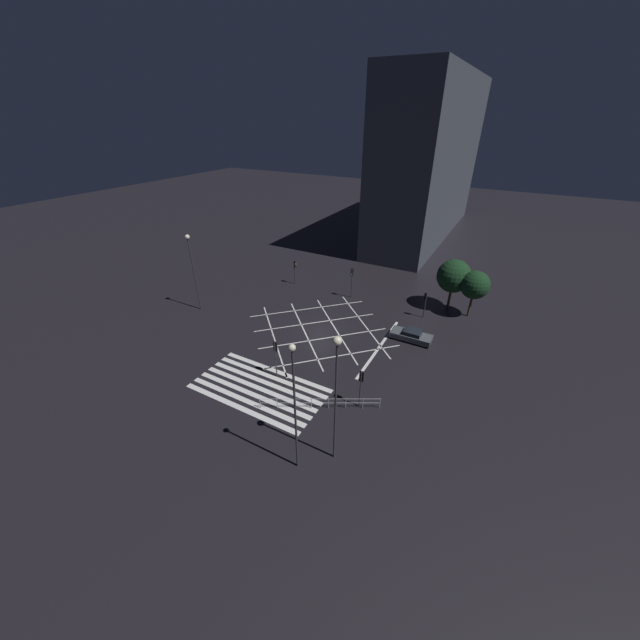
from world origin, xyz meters
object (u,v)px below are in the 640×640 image
Objects in this scene: traffic_light_median_south at (276,352)px; traffic_light_nw_main at (295,267)px; traffic_light_ne_main at (425,300)px; street_lamp_far at (336,377)px; traffic_light_se_cross at (361,381)px; street_tree_far at (454,276)px; traffic_light_median_north at (352,277)px; waiting_car at (411,335)px; street_tree_near at (475,285)px; street_lamp_west at (191,258)px; street_lamp_east at (294,396)px.

traffic_light_median_south reaches higher than traffic_light_nw_main.
traffic_light_ne_main is 0.32× the size of street_lamp_far.
street_tree_far reaches higher than traffic_light_se_cross.
traffic_light_ne_main is at bearing 86.46° from traffic_light_median_north.
street_tree_far is (2.80, 21.04, 1.74)m from traffic_light_se_cross.
street_tree_near is at bearing -117.73° from waiting_car.
street_lamp_west is (-23.88, 5.95, 4.09)m from traffic_light_se_cross.
street_lamp_west reaches higher than traffic_light_median_north.
street_tree_near is at bearing -14.88° from traffic_light_se_cross.
traffic_light_nw_main is at bearing 44.48° from traffic_light_se_cross.
street_lamp_far is (-0.20, -22.84, 4.85)m from traffic_light_ne_main.
street_lamp_west reaches higher than waiting_car.
waiting_car is at bearing -101.50° from street_tree_far.
street_tree_near reaches higher than traffic_light_ne_main.
traffic_light_median_north is at bearing 106.66° from street_lamp_east.
traffic_light_se_cross is 24.95m from street_lamp_west.
traffic_light_ne_main is at bearing -2.36° from traffic_light_nw_main.
traffic_light_nw_main is at bearing -2.36° from traffic_light_ne_main.
street_tree_far is at bearing 29.49° from street_lamp_west.
traffic_light_ne_main is at bearing -119.24° from street_tree_far.
traffic_light_median_south reaches higher than waiting_car.
street_lamp_east reaches higher than traffic_light_median_south.
traffic_light_median_north is 14.54m from street_tree_near.
traffic_light_nw_main is at bearing -171.48° from street_tree_far.
traffic_light_se_cross reaches higher than traffic_light_nw_main.
street_lamp_west is at bearing 154.59° from street_lamp_far.
traffic_light_se_cross is at bearing -97.59° from street_tree_far.
traffic_light_median_south is 24.43m from street_tree_near.
street_tree_far is 10.23m from waiting_car.
traffic_light_ne_main is 0.79× the size of traffic_light_median_north.
street_lamp_far reaches higher than street_lamp_west.
street_tree_far is (2.14, 3.82, 1.94)m from traffic_light_ne_main.
waiting_car is (9.86, -6.13, -2.36)m from traffic_light_median_north.
traffic_light_nw_main is 25.19m from traffic_light_se_cross.
traffic_light_nw_main is 18.33m from traffic_light_ne_main.
street_lamp_far reaches higher than street_lamp_east.
traffic_light_nw_main is (-9.46, 18.10, -0.17)m from traffic_light_median_south.
street_lamp_far is 2.33× the size of waiting_car.
traffic_light_se_cross is 8.54m from street_lamp_east.
traffic_light_median_north is 12.26m from street_tree_far.
street_tree_near is 10.17m from waiting_car.
street_lamp_west is at bearing 24.67° from traffic_light_ne_main.
street_lamp_east reaches higher than waiting_car.
street_tree_far reaches higher than traffic_light_ne_main.
street_lamp_far reaches higher than street_tree_near.
traffic_light_ne_main is 5.79m from street_tree_near.
street_tree_near is (13.54, 20.28, 1.34)m from traffic_light_median_south.
traffic_light_nw_main is 1.08× the size of traffic_light_ne_main.
traffic_light_nw_main is at bearing 62.61° from street_lamp_west.
traffic_light_ne_main is 0.92× the size of traffic_light_se_cross.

